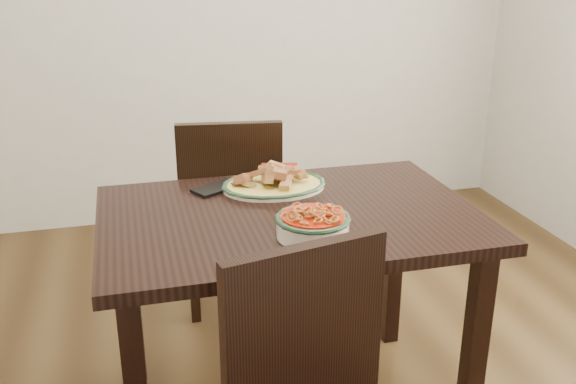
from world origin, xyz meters
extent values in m
plane|color=#362411|center=(0.00, 0.00, 0.00)|extent=(3.50, 3.50, 0.00)
cube|color=black|center=(-0.09, -0.11, 0.73)|extent=(1.18, 0.79, 0.04)
cube|color=black|center=(0.42, -0.42, 0.35)|extent=(0.06, 0.06, 0.71)
cube|color=black|center=(-0.60, 0.20, 0.35)|extent=(0.06, 0.06, 0.71)
cube|color=black|center=(0.42, 0.20, 0.35)|extent=(0.06, 0.06, 0.71)
cube|color=black|center=(-0.15, 0.69, 0.43)|extent=(0.47, 0.47, 0.04)
cube|color=black|center=(0.05, 0.84, 0.21)|extent=(0.04, 0.04, 0.41)
cube|color=black|center=(-0.29, 0.88, 0.21)|extent=(0.04, 0.04, 0.41)
cube|color=black|center=(0.00, 0.50, 0.21)|extent=(0.04, 0.04, 0.41)
cube|color=black|center=(-0.34, 0.55, 0.21)|extent=(0.04, 0.04, 0.41)
cube|color=black|center=(-0.17, 0.51, 0.67)|extent=(0.42, 0.10, 0.44)
cube|color=black|center=(-0.19, -0.64, 0.67)|extent=(0.42, 0.13, 0.44)
ellipsoid|color=#ECE2C7|center=(-0.08, 0.11, 0.76)|extent=(0.35, 0.27, 0.02)
ellipsoid|color=#DAC14C|center=(-0.08, 0.11, 0.76)|extent=(0.34, 0.26, 0.01)
torus|color=#1B3C22|center=(-0.08, 0.11, 0.77)|extent=(0.27, 0.27, 0.01)
cylinder|color=white|center=(-0.07, -0.30, 0.78)|extent=(0.21, 0.21, 0.06)
torus|color=#193721|center=(-0.07, -0.30, 0.81)|extent=(0.22, 0.22, 0.02)
cylinder|color=#A51C07|center=(-0.07, -0.30, 0.81)|extent=(0.18, 0.18, 0.01)
cube|color=black|center=(-0.28, 0.15, 0.76)|extent=(0.19, 0.16, 0.01)
cube|color=maroon|center=(-0.02, 0.29, 0.76)|extent=(0.16, 0.14, 0.01)
camera|label=1|loc=(-0.56, -1.91, 1.52)|focal=40.00mm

